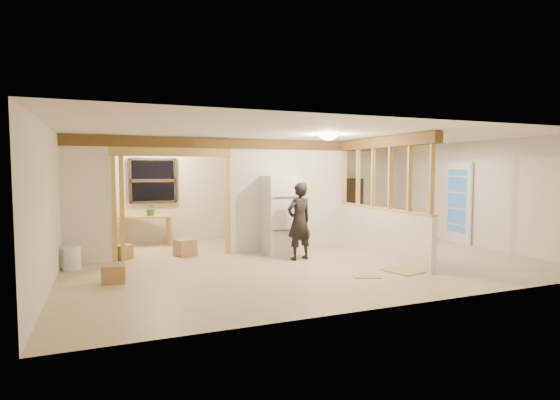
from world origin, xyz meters
name	(u,v)px	position (x,y,z in m)	size (l,w,h in m)	color
floor	(303,259)	(0.00, 0.00, -0.01)	(9.00, 6.50, 0.01)	#C4B291
ceiling	(303,136)	(0.00, 0.00, 2.50)	(9.00, 6.50, 0.01)	white
wall_back	(253,191)	(0.00, 3.25, 1.25)	(9.00, 0.01, 2.50)	silver
wall_front	(405,213)	(0.00, -3.25, 1.25)	(9.00, 0.01, 2.50)	silver
wall_left	(53,205)	(-4.50, 0.00, 1.25)	(0.01, 6.50, 2.50)	silver
wall_right	(473,193)	(4.50, 0.00, 1.25)	(0.01, 6.50, 2.50)	silver
partition_left_stub	(86,199)	(-4.05, 1.20, 1.25)	(0.90, 0.12, 2.50)	silver
partition_center	(289,195)	(0.20, 1.20, 1.25)	(2.80, 0.12, 2.50)	silver
doorway_frame	(173,205)	(-2.40, 1.20, 1.10)	(2.46, 0.14, 2.20)	tan
header_beam_back	(238,144)	(-1.00, 1.20, 2.38)	(7.00, 0.18, 0.22)	brown
header_beam_right	(382,142)	(1.60, -0.40, 2.38)	(0.18, 3.30, 0.22)	brown
pony_wall	(381,233)	(1.60, -0.40, 0.50)	(0.12, 3.20, 1.00)	silver
stud_partition	(382,177)	(1.60, -0.40, 1.66)	(0.14, 3.20, 1.32)	tan
window_back	(153,181)	(-2.60, 3.17, 1.55)	(1.12, 0.10, 1.10)	black
french_door	(458,203)	(4.42, 0.40, 1.00)	(0.12, 0.86, 2.00)	white
ceiling_dome_main	(328,135)	(0.30, -0.50, 2.48)	(0.36, 0.36, 0.16)	#FFEABF
ceiling_dome_util	(161,141)	(-2.50, 2.30, 2.48)	(0.32, 0.32, 0.14)	#FFEABF
hanging_bulb	(188,153)	(-2.00, 1.60, 2.18)	(0.07, 0.07, 0.07)	#FFD88C
refrigerator	(280,214)	(-0.17, 0.80, 0.85)	(0.70, 0.68, 1.69)	white
woman	(299,221)	(-0.08, 0.00, 0.78)	(0.57, 0.38, 1.57)	black
work_table	(146,230)	(-2.82, 2.87, 0.36)	(1.15, 0.58, 0.73)	tan
potted_plant	(151,209)	(-2.70, 2.79, 0.89)	(0.30, 0.26, 0.33)	#25652B
shop_vac	(83,238)	(-4.20, 2.65, 0.29)	(0.44, 0.44, 0.57)	#B9110E
bookshelf	(349,205)	(2.90, 3.05, 0.78)	(0.78, 0.26, 1.56)	black
bucket	(72,258)	(-4.30, 0.76, 0.21)	(0.33, 0.33, 0.42)	white
box_util_a	(185,247)	(-2.15, 1.28, 0.17)	(0.40, 0.34, 0.34)	#AA8752
box_util_b	(123,252)	(-3.40, 1.37, 0.15)	(0.31, 0.31, 0.29)	#AA8752
box_front	(114,274)	(-3.60, -0.56, 0.15)	(0.36, 0.29, 0.29)	#AA8752
floor_panel_near	(405,270)	(1.28, -1.62, 0.01)	(0.63, 0.63, 0.02)	tan
floor_panel_far	(366,276)	(0.42, -1.69, 0.01)	(0.45, 0.36, 0.01)	tan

